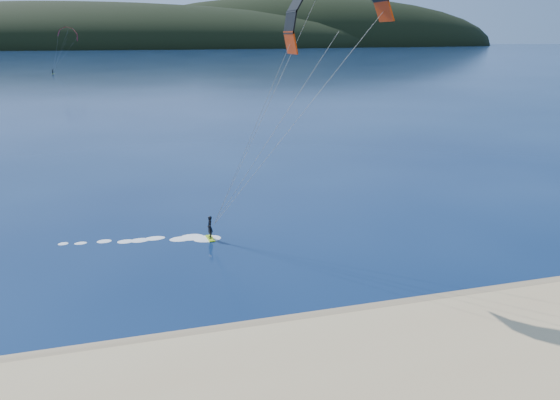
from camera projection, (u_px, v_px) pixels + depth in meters
name	position (u px, v px, depth m)	size (l,w,h in m)	color
ground	(304.00, 387.00, 21.94)	(1800.00, 1800.00, 0.00)	#08193D
wet_sand	(275.00, 331.00, 26.06)	(220.00, 2.50, 0.10)	#87724E
headland	(130.00, 47.00, 707.24)	(1200.00, 310.00, 140.00)	black
kitesurfer_near	(328.00, 43.00, 31.49)	(21.61, 7.90, 16.89)	#9DC817
kitesurfer_far	(67.00, 37.00, 198.10)	(11.63, 6.65, 16.32)	#9DC817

